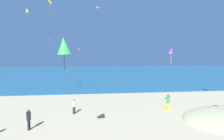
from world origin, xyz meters
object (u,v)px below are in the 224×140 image
person_4 (74,105)px  kite_green (64,46)px  person_3 (168,101)px  kite_lime (27,11)px  beach_chair_mid_beach (214,114)px  kite_yellow (50,2)px  kite_red (79,49)px  kite_blue (49,34)px  kite_purple (171,51)px  kite_magenta (98,7)px  person_5 (29,118)px

person_4 → kite_green: (0.27, -7.23, 5.61)m
person_3 → kite_lime: kite_lime is taller
kite_lime → person_3: bearing=-37.1°
beach_chair_mid_beach → person_3: bearing=-96.8°
kite_yellow → kite_red: (2.51, 9.37, -5.08)m
beach_chair_mid_beach → person_4: 13.60m
kite_green → kite_lime: 24.15m
kite_blue → kite_purple: 15.22m
beach_chair_mid_beach → kite_purple: kite_purple is taller
person_4 → kite_green: bearing=-31.2°
kite_magenta → kite_yellow: bearing=-144.5°
kite_yellow → kite_magenta: 6.89m
person_3 → kite_purple: size_ratio=1.15×
person_3 → kite_blue: bearing=112.2°
person_3 → kite_red: bearing=85.0°
kite_blue → kite_lime: bearing=124.1°
kite_red → kite_green: bearing=-88.2°
beach_chair_mid_beach → kite_green: 15.28m
beach_chair_mid_beach → person_5: size_ratio=0.46×
person_5 → kite_yellow: bearing=-89.0°
person_4 → person_5: (-3.17, -3.49, 0.11)m
kite_yellow → person_4: bearing=-52.6°
kite_green → person_3: bearing=36.9°
kite_purple → kite_green: (-9.18, -6.01, 0.16)m
kite_purple → kite_green: size_ratio=0.79×
person_4 → kite_blue: bearing=176.6°
beach_chair_mid_beach → kite_red: (-13.74, 15.51, 6.52)m
beach_chair_mid_beach → kite_blue: bearing=-90.9°
beach_chair_mid_beach → person_5: 16.59m
person_4 → kite_purple: kite_purple is taller
kite_red → kite_magenta: size_ratio=1.17×
kite_lime → kite_yellow: bearing=-59.7°
kite_blue → kite_red: 7.82m
kite_blue → person_3: bearing=-25.3°
kite_blue → kite_yellow: 4.18m
kite_green → kite_lime: (-9.17, 21.30, 6.74)m
person_4 → beach_chair_mid_beach: bearing=46.6°
person_3 → kite_red: kite_red is taller
person_3 → kite_green: (-9.53, -7.15, 5.46)m
beach_chair_mid_beach → kite_green: bearing=-43.7°
person_4 → kite_red: size_ratio=0.91×
person_4 → kite_yellow: bearing=-176.0°
kite_blue → kite_red: kite_blue is taller
person_5 → kite_yellow: 13.11m
person_5 → beach_chair_mid_beach: bearing=-172.8°
kite_blue → kite_magenta: size_ratio=1.23×
kite_purple → kite_green: 10.97m
person_3 → kite_red: (-10.17, 13.21, 5.79)m
kite_lime → kite_green: bearing=-66.7°
kite_red → kite_lime: size_ratio=1.17×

